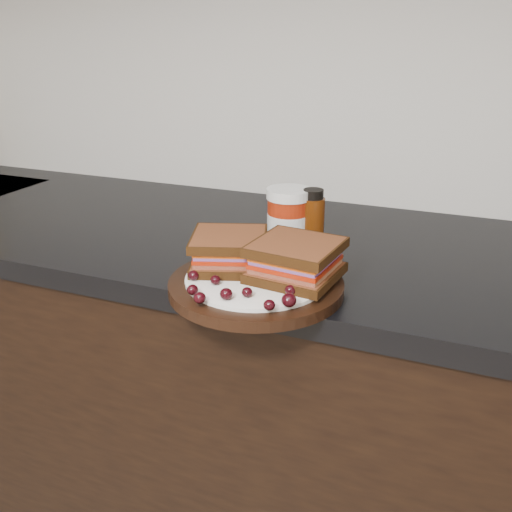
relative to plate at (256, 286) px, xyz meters
The scene contains 27 objects.
wall_back 0.70m from the plate, 91.08° to the left, with size 4.00×0.01×2.70m, color silver.
base_cabinets 0.54m from the plate, 92.40° to the left, with size 3.96×0.58×0.86m, color black.
countertop 0.25m from the plate, 92.40° to the left, with size 3.98×0.60×0.04m, color black.
plate is the anchor object (origin of this frame).
sandwich_left 0.08m from the plate, 156.47° to the left, with size 0.12×0.12×0.06m, color brown, non-canonical shape.
sandwich_right 0.08m from the plate, 21.66° to the left, with size 0.13×0.13×0.06m, color brown, non-canonical shape.
grape_0 0.10m from the plate, 150.86° to the right, with size 0.02×0.02×0.02m, color black.
grape_1 0.07m from the plate, 133.60° to the right, with size 0.02×0.02×0.01m, color black.
grape_2 0.12m from the plate, 123.22° to the right, with size 0.02×0.02×0.02m, color black.
grape_3 0.13m from the plate, 108.64° to the right, with size 0.02×0.02×0.02m, color black.
grape_4 0.10m from the plate, 96.02° to the right, with size 0.02×0.02×0.02m, color black.
grape_5 0.08m from the plate, 78.14° to the right, with size 0.02×0.02×0.01m, color black.
grape_6 0.12m from the plate, 58.68° to the right, with size 0.02×0.02×0.02m, color black.
grape_7 0.12m from the plate, 43.78° to the right, with size 0.02×0.02×0.02m, color black.
grape_8 0.09m from the plate, 30.10° to the right, with size 0.02×0.02×0.02m, color black.
grape_9 0.07m from the plate, 20.16° to the right, with size 0.02×0.02×0.02m, color black.
grape_10 0.09m from the plate, 12.86° to the left, with size 0.02×0.02×0.02m, color black.
grape_11 0.07m from the plate, 18.19° to the left, with size 0.02×0.02×0.02m, color black.
grape_12 0.08m from the plate, 40.40° to the left, with size 0.02×0.02×0.02m, color black.
grape_13 0.09m from the plate, 152.38° to the left, with size 0.02×0.02×0.02m, color black.
grape_14 0.08m from the plate, 168.95° to the left, with size 0.01×0.01×0.01m, color black.
grape_15 0.08m from the plate, behind, with size 0.02×0.02×0.02m, color black.
grape_16 0.07m from the plate, 141.73° to the left, with size 0.02×0.02×0.02m, color black.
grape_17 0.08m from the plate, 157.40° to the left, with size 0.02×0.02×0.02m, color black.
grape_18 0.08m from the plate, behind, with size 0.02×0.02×0.02m, color black.
condiment_jar 0.19m from the plate, 93.51° to the left, with size 0.08×0.08×0.12m, color maroon.
oil_bottle 0.20m from the plate, 80.37° to the left, with size 0.04×0.04×0.12m, color #4A1F07.
Camera 1 is at (0.32, 0.68, 1.29)m, focal length 40.00 mm.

